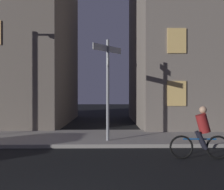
% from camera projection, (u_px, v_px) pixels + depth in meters
% --- Properties ---
extents(sidewalk_kerb, '(40.00, 3.36, 0.14)m').
position_uv_depth(sidewalk_kerb, '(84.00, 138.00, 9.96)').
color(sidewalk_kerb, '#9E9991').
rests_on(sidewalk_kerb, ground_plane).
extents(signpost, '(1.11, 1.27, 3.97)m').
position_uv_depth(signpost, '(108.00, 81.00, 8.98)').
color(signpost, gray).
rests_on(signpost, sidewalk_kerb).
extents(cyclist, '(1.82, 0.34, 1.61)m').
position_uv_depth(cyclist, '(201.00, 135.00, 6.92)').
color(cyclist, black).
rests_on(cyclist, ground_plane).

